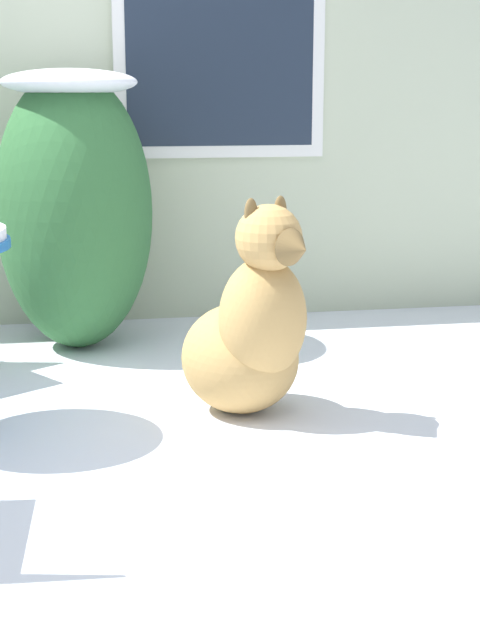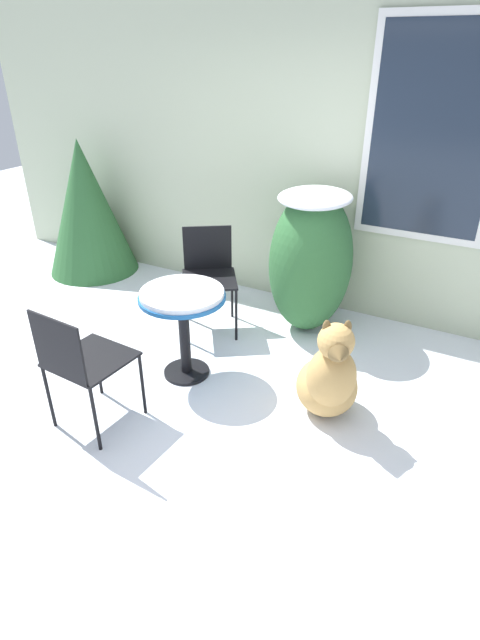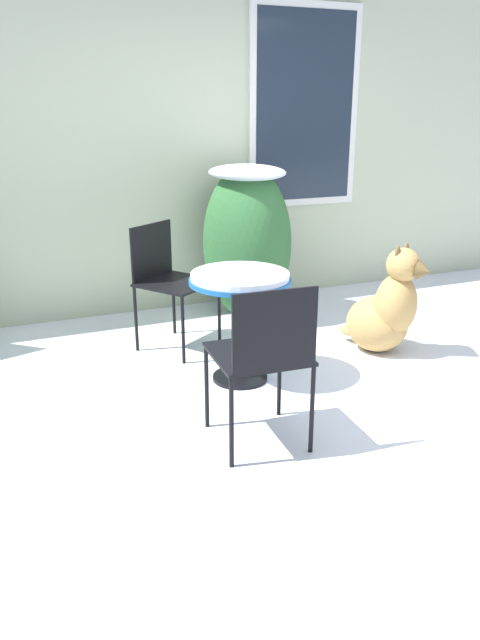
# 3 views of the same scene
# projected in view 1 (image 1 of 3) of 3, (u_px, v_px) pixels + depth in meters

# --- Properties ---
(ground_plane) EXTENTS (16.00, 16.00, 0.00)m
(ground_plane) POSITION_uv_depth(u_px,v_px,m) (51.00, 484.00, 3.01)
(ground_plane) COLOR white
(house_wall) EXTENTS (8.00, 0.10, 2.83)m
(house_wall) POSITION_uv_depth(u_px,v_px,m) (51.00, 36.00, 4.79)
(house_wall) COLOR #B2BC9E
(house_wall) RESTS_ON ground_plane
(shrub_left) EXTENTS (0.71, 0.82, 1.27)m
(shrub_left) POSITION_uv_depth(u_px,v_px,m) (74.00, 203.00, 4.48)
(shrub_left) COLOR #2D6033
(shrub_left) RESTS_ON ground_plane
(dog) EXTENTS (0.59, 0.66, 0.82)m
(dog) POSITION_uv_depth(u_px,v_px,m) (250.00, 334.00, 3.58)
(dog) COLOR tan
(dog) RESTS_ON ground_plane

